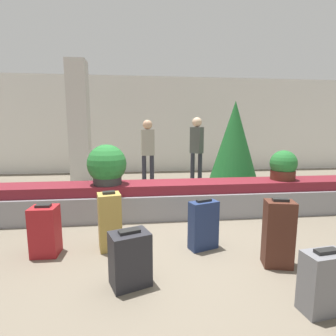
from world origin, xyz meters
The scene contains 15 objects.
ground_plane centered at (0.00, 0.00, 0.00)m, with size 18.00×18.00×0.00m, color #6B6051.
back_wall centered at (0.00, 5.86, 1.60)m, with size 18.00×0.06×3.20m.
carousel centered at (0.00, 1.27, 0.28)m, with size 8.51×0.75×0.58m.
pillar centered at (-2.01, 3.94, 1.60)m, with size 0.49×0.49×3.20m.
suitcase_0 centered at (-0.88, 0.05, 0.36)m, with size 0.32×0.31×0.75m.
suitcase_1 centered at (-0.61, -0.76, 0.27)m, with size 0.44×0.38×0.56m.
suitcase_2 centered at (1.01, -0.59, 0.37)m, with size 0.34×0.28×0.77m.
suitcase_3 centered at (0.29, -0.08, 0.31)m, with size 0.40×0.28×0.64m.
suitcase_4 centered at (-1.63, -0.03, 0.30)m, with size 0.31×0.28×0.63m.
suitcase_5 centered at (0.99, -1.33, 0.26)m, with size 0.37×0.24×0.55m.
potted_plant_0 centered at (2.11, 1.27, 0.83)m, with size 0.47×0.47×0.54m.
potted_plant_1 centered at (-1.03, 1.23, 0.90)m, with size 0.65×0.65×0.67m.
traveler_0 centered at (-0.26, 3.49, 1.03)m, with size 0.34×0.24×1.71m.
traveler_1 centered at (1.02, 3.55, 1.08)m, with size 0.34×0.36×1.78m.
decorated_tree centered at (1.66, 2.56, 1.14)m, with size 1.18×1.18×2.11m.
Camera 1 is at (-0.51, -3.16, 1.53)m, focal length 28.00 mm.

